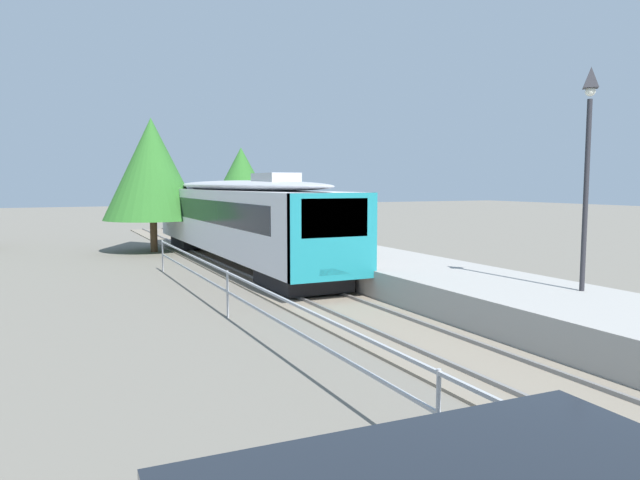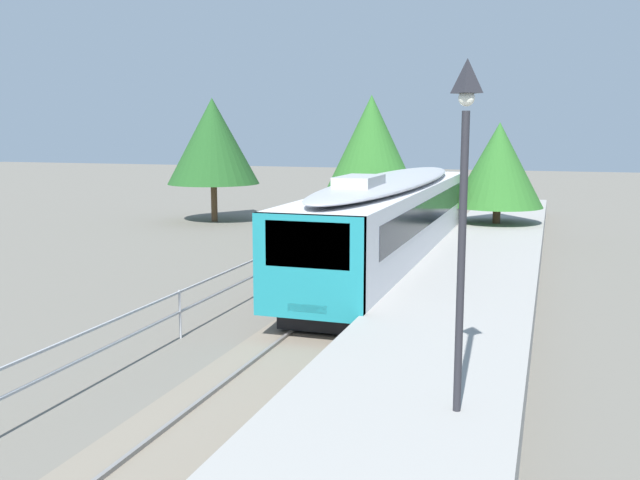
# 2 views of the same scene
# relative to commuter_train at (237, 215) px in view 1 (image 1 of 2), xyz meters

# --- Properties ---
(ground_plane) EXTENTS (160.00, 160.00, 0.00)m
(ground_plane) POSITION_rel_commuter_train_xyz_m (-3.00, -8.61, -2.14)
(ground_plane) COLOR #6B665B
(track_rails) EXTENTS (3.20, 60.00, 0.14)m
(track_rails) POSITION_rel_commuter_train_xyz_m (0.00, -8.61, -2.11)
(track_rails) COLOR slate
(track_rails) RESTS_ON ground
(commuter_train) EXTENTS (2.82, 18.84, 3.74)m
(commuter_train) POSITION_rel_commuter_train_xyz_m (0.00, 0.00, 0.00)
(commuter_train) COLOR silver
(commuter_train) RESTS_ON track_rails
(station_platform) EXTENTS (3.90, 60.00, 0.90)m
(station_platform) POSITION_rel_commuter_train_xyz_m (3.25, -8.61, -1.69)
(station_platform) COLOR #999691
(station_platform) RESTS_ON ground
(platform_lamp_mid_platform) EXTENTS (0.34, 0.34, 5.35)m
(platform_lamp_mid_platform) POSITION_rel_commuter_train_xyz_m (4.22, -14.30, 2.48)
(platform_lamp_mid_platform) COLOR #232328
(platform_lamp_mid_platform) RESTS_ON station_platform
(carpark_fence) EXTENTS (0.06, 36.06, 1.25)m
(carpark_fence) POSITION_rel_commuter_train_xyz_m (-3.30, -18.61, -1.24)
(carpark_fence) COLOR #9EA0A5
(carpark_fence) RESTS_ON ground
(tree_behind_station_far) EXTENTS (4.19, 4.19, 5.60)m
(tree_behind_station_far) POSITION_rel_commuter_train_xyz_m (3.06, 8.84, 1.49)
(tree_behind_station_far) COLOR brown
(tree_behind_station_far) RESTS_ON ground
(tree_distant_left) EXTENTS (4.95, 4.95, 6.82)m
(tree_distant_left) POSITION_rel_commuter_train_xyz_m (-2.43, 6.43, 2.09)
(tree_distant_left) COLOR brown
(tree_distant_left) RESTS_ON ground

